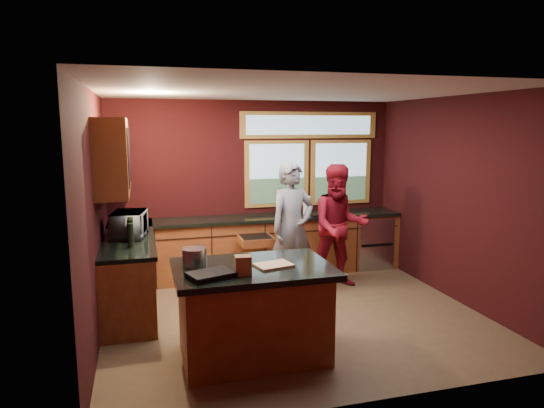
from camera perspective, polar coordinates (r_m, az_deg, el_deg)
name	(u,v)px	position (r m, az deg, el deg)	size (l,w,h in m)	color
floor	(294,314)	(6.16, 2.56, -12.84)	(4.50, 4.50, 0.00)	brown
room_shell	(240,168)	(5.89, -3.84, 4.20)	(4.52, 4.02, 2.71)	black
back_counter	(273,245)	(7.62, 0.07, -4.82)	(4.50, 0.64, 0.93)	#642C17
left_counter	(129,271)	(6.54, -16.45, -7.55)	(0.64, 2.30, 0.93)	#642C17
island	(253,311)	(4.96, -2.24, -12.49)	(1.55, 1.05, 0.95)	#642C17
person_grey	(292,228)	(6.67, 2.39, -2.88)	(0.67, 0.44, 1.83)	slate
person_red	(339,226)	(7.01, 7.92, -2.59)	(0.86, 0.67, 1.78)	maroon
microwave	(129,224)	(6.34, -16.45, -2.30)	(0.57, 0.39, 0.32)	#999999
potted_plant	(291,202)	(7.62, 2.22, 0.22)	(0.34, 0.30, 0.38)	#999999
paper_towel	(307,205)	(7.66, 4.11, -0.14)	(0.12, 0.12, 0.28)	white
cutting_board	(274,265)	(4.80, 0.20, -7.19)	(0.35, 0.25, 0.02)	tan
stock_pot	(195,257)	(4.84, -9.09, -6.21)	(0.24, 0.24, 0.18)	#B1B1B6
paper_bag	(243,265)	(4.51, -3.43, -7.22)	(0.15, 0.12, 0.18)	brown
black_tray	(211,275)	(4.48, -7.21, -8.26)	(0.40, 0.28, 0.05)	black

